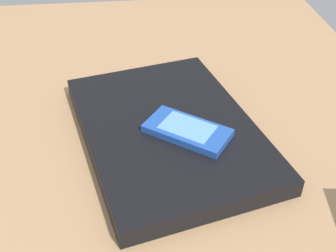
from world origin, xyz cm
name	(u,v)px	position (x,y,z in cm)	size (l,w,h in cm)	color
desk_surface	(148,201)	(0.00, 0.00, 1.50)	(120.00, 80.00, 3.00)	#9E7751
laptop_closed	(168,130)	(9.75, -3.46, 4.24)	(30.85, 21.61, 2.48)	black
cell_phone_on_laptop	(187,130)	(7.31, -5.67, 5.99)	(10.70, 11.81, 1.09)	#1E479E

